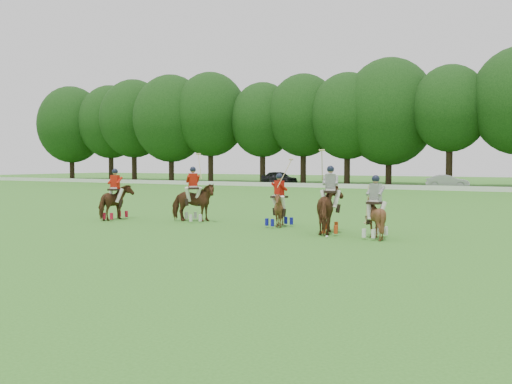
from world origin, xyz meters
The scene contains 11 objects.
ground centered at (0.00, 0.00, 0.00)m, with size 180.00×180.00×0.00m, color #347321.
tree_line centered at (0.26, 48.05, 8.23)m, with size 117.98×14.32×14.75m.
boundary_rail centered at (0.00, 38.00, 0.22)m, with size 120.00×0.10×0.44m, color white.
car_left centered at (-17.53, 42.50, 0.78)m, with size 1.84×4.58×1.56m, color black.
car_mid centered at (0.81, 42.50, 0.67)m, with size 1.41×4.04×1.33m, color #97969B.
polo_red_a centered at (-6.34, 3.91, 0.81)m, with size 1.18×1.94×2.27m.
polo_red_b centered at (-2.86, 4.92, 0.85)m, with size 2.16×2.16×2.90m.
polo_red_c centered at (1.28, 4.91, 0.74)m, with size 1.49×1.57×2.65m.
polo_stripe_a centered at (3.79, 3.96, 0.89)m, with size 1.59×2.25×2.97m.
polo_stripe_b centered at (5.60, 3.45, 0.74)m, with size 1.27×1.39×2.12m.
polo_ball centered at (4.14, 2.76, 0.04)m, with size 0.09×0.09×0.09m, color white.
Camera 1 is at (11.27, -15.10, 2.56)m, focal length 40.00 mm.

